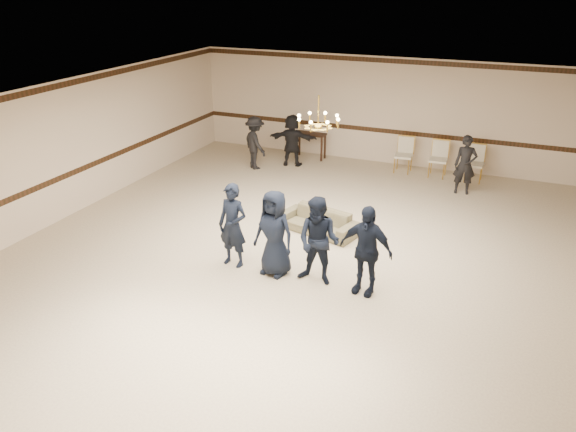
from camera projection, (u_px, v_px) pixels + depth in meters
name	position (u px, v px, depth m)	size (l,w,h in m)	color
room	(299.00, 187.00, 10.83)	(12.01, 14.01, 3.21)	beige
chair_rail	(385.00, 131.00, 16.96)	(12.00, 0.02, 0.14)	#331C0F
crown_molding	(390.00, 61.00, 16.12)	(12.00, 0.02, 0.14)	#331C0F
chandelier	(318.00, 111.00, 11.16)	(0.94, 0.94, 0.89)	gold
boy_a	(233.00, 226.00, 10.95)	(0.63, 0.41, 1.72)	black
boy_b	(274.00, 233.00, 10.63)	(0.84, 0.55, 1.72)	black
boy_c	(319.00, 241.00, 10.31)	(0.83, 0.65, 1.72)	black
boy_d	(366.00, 250.00, 9.99)	(1.01, 0.42, 1.72)	black
settee	(318.00, 221.00, 12.59)	(1.79, 0.70, 0.52)	#6A6147
adult_left	(255.00, 143.00, 16.51)	(1.02, 0.59, 1.58)	black
adult_mid	(292.00, 140.00, 16.78)	(1.46, 0.47, 1.58)	black
adult_right	(465.00, 165.00, 14.62)	(0.58, 0.38, 1.58)	black
banquet_chair_left	(404.00, 155.00, 16.29)	(0.50, 0.50, 1.03)	beige
banquet_chair_mid	(438.00, 159.00, 15.93)	(0.50, 0.50, 1.03)	beige
banquet_chair_right	(475.00, 164.00, 15.57)	(0.50, 0.50, 1.03)	beige
console_table	(310.00, 146.00, 17.57)	(0.98, 0.41, 0.82)	black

